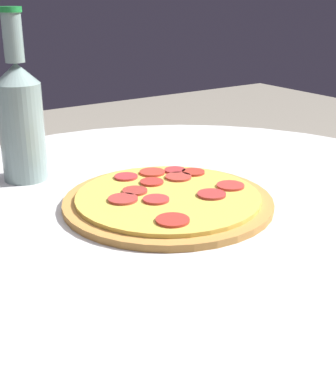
% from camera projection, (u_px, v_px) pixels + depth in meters
% --- Properties ---
extents(table, '(0.97, 0.97, 0.73)m').
position_uv_depth(table, '(189.00, 296.00, 0.81)').
color(table, silver).
rests_on(table, ground_plane).
extents(pizza, '(0.30, 0.30, 0.02)m').
position_uv_depth(pizza, '(168.00, 200.00, 0.76)').
color(pizza, '#B77F3D').
rests_on(pizza, table).
extents(beer_bottle, '(0.07, 0.07, 0.26)m').
position_uv_depth(beer_bottle, '(21.00, 117.00, 0.83)').
color(beer_bottle, gray).
rests_on(beer_bottle, table).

